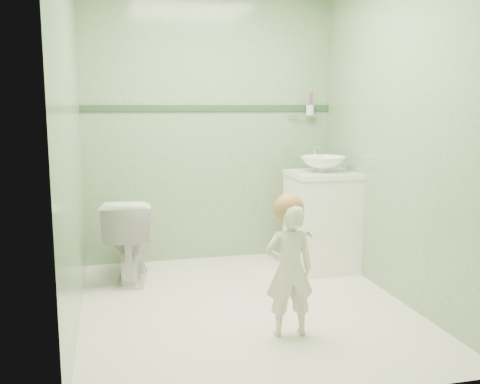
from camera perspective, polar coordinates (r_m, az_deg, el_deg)
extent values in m
plane|color=silver|center=(3.81, 0.55, -12.03)|extent=(2.50, 2.50, 0.00)
cube|color=gray|center=(4.77, -3.15, 7.06)|extent=(2.20, 0.04, 2.40)
cube|color=gray|center=(2.36, 8.08, 4.75)|extent=(2.20, 0.04, 2.40)
cube|color=gray|center=(3.45, -17.52, 5.81)|extent=(0.04, 2.50, 2.40)
cube|color=gray|center=(3.97, 16.26, 6.26)|extent=(0.04, 2.50, 2.40)
cube|color=#2B4931|center=(4.76, -3.14, 8.86)|extent=(2.20, 0.02, 0.05)
cube|color=white|center=(4.59, 8.62, -3.21)|extent=(0.52, 0.50, 0.80)
cube|color=white|center=(4.51, 8.75, 1.87)|extent=(0.54, 0.52, 0.04)
imported|color=white|center=(4.51, 8.77, 2.93)|extent=(0.37, 0.37, 0.13)
cylinder|color=silver|center=(4.68, 7.86, 3.88)|extent=(0.03, 0.03, 0.18)
cylinder|color=silver|center=(4.63, 8.11, 4.81)|extent=(0.02, 0.12, 0.02)
cylinder|color=silver|center=(4.95, 6.66, 8.02)|extent=(0.26, 0.02, 0.02)
cylinder|color=silver|center=(4.95, 7.41, 8.58)|extent=(0.07, 0.07, 0.09)
cylinder|color=#8952B8|center=(4.94, 7.48, 9.39)|extent=(0.01, 0.01, 0.17)
cylinder|color=#3744B5|center=(4.93, 7.32, 9.39)|extent=(0.01, 0.01, 0.17)
cylinder|color=#E43144|center=(4.93, 7.37, 9.39)|extent=(0.01, 0.01, 0.17)
cylinder|color=#E43144|center=(4.96, 7.54, 9.39)|extent=(0.01, 0.01, 0.17)
imported|color=white|center=(4.37, -11.57, -4.83)|extent=(0.46, 0.70, 0.67)
imported|color=beige|center=(3.26, 5.24, -8.24)|extent=(0.31, 0.21, 0.81)
sphere|color=#A26E3F|center=(3.19, 5.20, -1.76)|extent=(0.18, 0.18, 0.18)
cylinder|color=#059762|center=(3.09, 7.37, -4.52)|extent=(0.08, 0.13, 0.06)
cube|color=white|center=(3.11, 6.06, -3.65)|extent=(0.03, 0.03, 0.02)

